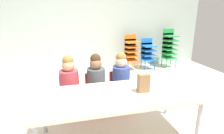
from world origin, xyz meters
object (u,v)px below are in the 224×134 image
Objects in this scene: craft_table at (117,97)px; donut_powdered_on_plate at (90,93)px; seated_child_middle_seat at (96,79)px; kid_chair_blue_stack at (148,52)px; paper_plate_near_edge at (90,94)px; paper_bag_brown at (143,83)px; paper_plate_center_table at (86,105)px; seated_child_far_right at (121,76)px; kid_chair_green_stack at (169,46)px; seated_child_near_camera at (69,81)px; kid_chair_orange_stack at (131,50)px.

donut_powdered_on_plate is (-0.31, 0.06, 0.07)m from craft_table.
craft_table is at bearing -77.31° from seated_child_middle_seat.
kid_chair_blue_stack reaches higher than paper_plate_near_edge.
paper_plate_near_edge is (-0.62, 0.07, -0.11)m from paper_bag_brown.
paper_plate_center_table is (-0.08, -0.25, 0.00)m from paper_plate_near_edge.
paper_plate_near_edge is at bearing -133.71° from seated_child_far_right.
seated_child_middle_seat is 0.60m from donut_powdered_on_plate.
craft_table is at bearing -130.48° from kid_chair_green_stack.
paper_plate_center_table is (0.13, -0.82, 0.03)m from seated_child_near_camera.
seated_child_far_right is at bearing -124.59° from kid_chair_blue_stack.
paper_plate_center_table is at bearing -107.61° from donut_powdered_on_plate.
seated_child_near_camera reaches higher than paper_bag_brown.
kid_chair_green_stack reaches higher than donut_powdered_on_plate.
kid_chair_green_stack is at bearing 53.86° from paper_bag_brown.
craft_table is at bearing 25.72° from paper_plate_center_table.
kid_chair_orange_stack is (1.64, 1.97, -0.04)m from seated_child_near_camera.
craft_table is 0.67m from seated_child_far_right.
seated_child_middle_seat is 0.88× the size of kid_chair_green_stack.
kid_chair_blue_stack is 2.92m from paper_bag_brown.
seated_child_far_right is at bearing 46.29° from donut_powdered_on_plate.
paper_bag_brown is 0.73m from paper_plate_center_table.
kid_chair_orange_stack reaches higher than paper_plate_near_edge.
seated_child_middle_seat is 2.34m from kid_chair_orange_stack.
seated_child_far_right is at bearing -135.17° from kid_chair_green_stack.
kid_chair_blue_stack is (0.47, -0.00, -0.06)m from kid_chair_orange_stack.
seated_child_middle_seat is (0.38, 0.00, 0.00)m from seated_child_near_camera.
seated_child_far_right is at bearing 69.42° from craft_table.
kid_chair_green_stack reaches higher than kid_chair_orange_stack.
kid_chair_orange_stack is 2.74m from paper_bag_brown.
craft_table is 0.64m from seated_child_middle_seat.
paper_plate_near_edge is at bearing 0.00° from donut_powdered_on_plate.
craft_table is 2.05× the size of kid_chair_orange_stack.
craft_table is 2.06× the size of seated_child_middle_seat.
paper_plate_center_table is (-0.24, -0.82, 0.03)m from seated_child_middle_seat.
seated_child_middle_seat is at bearing 73.67° from paper_plate_near_edge.
seated_child_middle_seat reaches higher than paper_bag_brown.
seated_child_middle_seat reaches higher than craft_table.
paper_plate_near_edge is at bearing -106.33° from seated_child_middle_seat.
craft_table is at bearing 177.46° from paper_bag_brown.
paper_plate_center_table is at bearing -80.73° from seated_child_near_camera.
donut_powdered_on_plate is at bearing -133.71° from seated_child_far_right.
kid_chair_green_stack is at bearing 45.15° from paper_plate_near_edge.
paper_plate_near_edge is at bearing 173.29° from paper_bag_brown.
kid_chair_blue_stack is at bearing 53.16° from paper_plate_near_edge.
paper_plate_near_edge is (0.21, -0.57, 0.03)m from seated_child_near_camera.
craft_table is at bearing -10.83° from paper_plate_near_edge.
donut_powdered_on_plate is (0.08, 0.25, 0.02)m from paper_plate_center_table.
donut_powdered_on_plate is (-1.91, -2.54, 0.15)m from kid_chair_blue_stack.
paper_bag_brown is at bearing 13.90° from paper_plate_center_table.
craft_table is 3.42m from kid_chair_green_stack.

